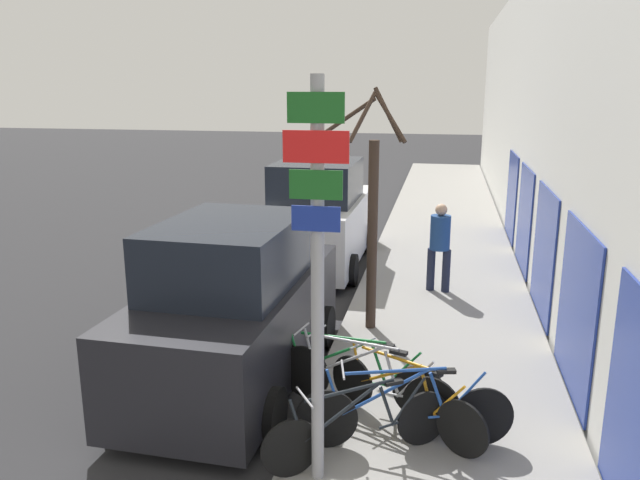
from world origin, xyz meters
name	(u,v)px	position (x,y,z in m)	size (l,w,h in m)	color
ground_plane	(318,275)	(0.00, 11.20, 0.00)	(80.00, 80.00, 0.00)	#28282B
sidewalk_curb	(443,245)	(2.60, 14.00, 0.07)	(3.20, 32.00, 0.15)	gray
building_facade	(528,117)	(4.35, 13.93, 3.22)	(0.23, 32.00, 6.50)	silver
signpost	(317,273)	(1.43, 4.09, 2.28)	(0.58, 0.14, 3.89)	#939399
bicycle_0	(360,428)	(1.80, 4.46, 0.52)	(1.80, 1.20, 0.85)	black
bicycle_1	(405,413)	(2.24, 4.80, 0.54)	(2.30, 0.64, 0.93)	black
bicycle_2	(403,398)	(2.20, 5.17, 0.52)	(1.82, 1.24, 0.86)	black
bicycle_3	(365,383)	(1.73, 5.39, 0.55)	(2.21, 0.82, 0.93)	black
bicycle_4	(352,375)	(1.55, 5.61, 0.53)	(2.28, 0.61, 0.89)	black
parked_car_0	(235,310)	(-0.12, 6.20, 1.03)	(2.14, 4.44, 2.27)	black
parked_car_1	(319,218)	(-0.15, 11.95, 1.07)	(2.12, 4.30, 2.35)	silver
pedestrian_near	(440,241)	(2.51, 10.20, 1.12)	(0.44, 0.37, 1.68)	#1E2338
street_tree	(372,218)	(1.47, 8.12, 1.95)	(1.46, 0.65, 3.77)	#3D2D23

